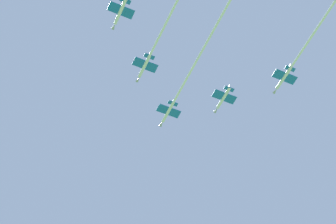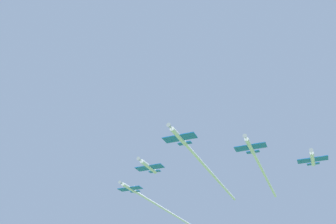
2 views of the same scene
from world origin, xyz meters
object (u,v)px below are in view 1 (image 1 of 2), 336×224
object	(u,v)px
jet_starboard_inner	(223,98)
jet_port_outer	(120,12)
jet_port_inner	(163,29)
jet_lead	(192,69)
jet_starboard_outer	(320,24)

from	to	relation	value
jet_starboard_inner	jet_port_outer	size ratio (longest dim) A/B	1.00
jet_port_inner	jet_starboard_inner	distance (m)	36.24
jet_starboard_inner	jet_port_outer	xyz separation A→B (m)	(-2.50, -50.92, 1.40)
jet_lead	jet_starboard_inner	distance (m)	17.31
jet_lead	jet_port_inner	distance (m)	19.09
jet_port_inner	jet_starboard_outer	distance (m)	53.98
jet_lead	jet_starboard_outer	size ratio (longest dim) A/B	0.92
jet_starboard_inner	jet_port_outer	bearing A→B (deg)	-160.66
jet_lead	jet_starboard_inner	bearing A→B (deg)	22.03
jet_port_inner	jet_lead	bearing A→B (deg)	32.78
jet_port_inner	jet_starboard_outer	bearing A→B (deg)	-26.94
jet_port_outer	jet_starboard_outer	bearing A→B (deg)	-20.82
jet_port_inner	jet_port_outer	distance (m)	16.03
jet_lead	jet_port_outer	bearing A→B (deg)	-162.05
jet_starboard_inner	jet_port_outer	world-z (taller)	jet_port_outer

